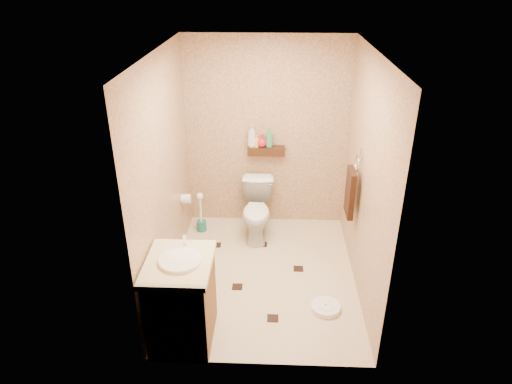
{
  "coord_description": "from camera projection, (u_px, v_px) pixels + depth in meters",
  "views": [
    {
      "loc": [
        0.09,
        -4.1,
        3.1
      ],
      "look_at": [
        -0.09,
        0.25,
        0.91
      ],
      "focal_mm": 32.0,
      "sensor_mm": 36.0,
      "label": 1
    }
  ],
  "objects": [
    {
      "name": "wall_shelf",
      "position": [
        266.0,
        151.0,
        5.64
      ],
      "size": [
        0.46,
        0.14,
        0.1
      ],
      "primitive_type": "cube",
      "color": "#3D2210",
      "rests_on": "wall_back"
    },
    {
      "name": "toilet_brush",
      "position": [
        201.0,
        217.0,
        5.82
      ],
      "size": [
        0.12,
        0.12,
        0.54
      ],
      "color": "#1B6D61",
      "rests_on": "ground"
    },
    {
      "name": "bottle_c",
      "position": [
        262.0,
        141.0,
        5.58
      ],
      "size": [
        0.16,
        0.16,
        0.16
      ],
      "primitive_type": "imported",
      "rotation": [
        0.0,
        0.0,
        0.35
      ],
      "color": "red",
      "rests_on": "wall_shelf"
    },
    {
      "name": "ground",
      "position": [
        263.0,
        275.0,
        5.05
      ],
      "size": [
        2.5,
        2.5,
        0.0
      ],
      "primitive_type": "plane",
      "color": "#CBB594",
      "rests_on": "ground"
    },
    {
      "name": "wall_right",
      "position": [
        366.0,
        179.0,
        4.48
      ],
      "size": [
        0.04,
        2.5,
        2.4
      ],
      "primitive_type": "cube",
      "color": "tan",
      "rests_on": "ground"
    },
    {
      "name": "wall_front",
      "position": [
        260.0,
        247.0,
        3.4
      ],
      "size": [
        2.0,
        0.04,
        2.4
      ],
      "primitive_type": "cube",
      "color": "tan",
      "rests_on": "ground"
    },
    {
      "name": "towel_ring",
      "position": [
        351.0,
        191.0,
        4.82
      ],
      "size": [
        0.12,
        0.3,
        0.76
      ],
      "color": "silver",
      "rests_on": "wall_right"
    },
    {
      "name": "wall_back",
      "position": [
        267.0,
        135.0,
        5.63
      ],
      "size": [
        2.0,
        0.04,
        2.4
      ],
      "primitive_type": "cube",
      "color": "tan",
      "rests_on": "ground"
    },
    {
      "name": "wall_left",
      "position": [
        164.0,
        175.0,
        4.55
      ],
      "size": [
        0.04,
        2.5,
        2.4
      ],
      "primitive_type": "cube",
      "color": "tan",
      "rests_on": "ground"
    },
    {
      "name": "ceiling",
      "position": [
        265.0,
        52.0,
        3.97
      ],
      "size": [
        2.0,
        2.5,
        0.02
      ],
      "primitive_type": "cube",
      "color": "white",
      "rests_on": "wall_back"
    },
    {
      "name": "floor_accents",
      "position": [
        267.0,
        276.0,
        5.03
      ],
      "size": [
        1.32,
        1.41,
        0.01
      ],
      "color": "black",
      "rests_on": "ground"
    },
    {
      "name": "bottle_b",
      "position": [
        257.0,
        141.0,
        5.59
      ],
      "size": [
        0.1,
        0.1,
        0.15
      ],
      "primitive_type": "imported",
      "rotation": [
        0.0,
        0.0,
        2.59
      ],
      "color": "yellow",
      "rests_on": "wall_shelf"
    },
    {
      "name": "toilet_paper",
      "position": [
        186.0,
        199.0,
        5.4
      ],
      "size": [
        0.12,
        0.11,
        0.12
      ],
      "color": "white",
      "rests_on": "wall_left"
    },
    {
      "name": "bottle_d",
      "position": [
        269.0,
        138.0,
        5.56
      ],
      "size": [
        0.11,
        0.11,
        0.24
      ],
      "primitive_type": "imported",
      "rotation": [
        0.0,
        0.0,
        3.32
      ],
      "color": "#2F8F50",
      "rests_on": "wall_shelf"
    },
    {
      "name": "bathroom_scale",
      "position": [
        326.0,
        307.0,
        4.54
      ],
      "size": [
        0.3,
        0.3,
        0.06
      ],
      "rotation": [
        0.0,
        0.0,
        0.04
      ],
      "color": "white",
      "rests_on": "ground"
    },
    {
      "name": "vanity",
      "position": [
        182.0,
        299.0,
        4.04
      ],
      "size": [
        0.57,
        0.69,
        0.97
      ],
      "rotation": [
        0.0,
        0.0,
        -0.0
      ],
      "color": "brown",
      "rests_on": "ground"
    },
    {
      "name": "toilet",
      "position": [
        257.0,
        211.0,
        5.64
      ],
      "size": [
        0.4,
        0.69,
        0.7
      ],
      "primitive_type": "imported",
      "rotation": [
        0.0,
        0.0,
        0.0
      ],
      "color": "white",
      "rests_on": "ground"
    },
    {
      "name": "bottle_a",
      "position": [
        252.0,
        136.0,
        5.56
      ],
      "size": [
        0.12,
        0.12,
        0.28
      ],
      "primitive_type": "imported",
      "rotation": [
        0.0,
        0.0,
        6.22
      ],
      "color": "beige",
      "rests_on": "wall_shelf"
    }
  ]
}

